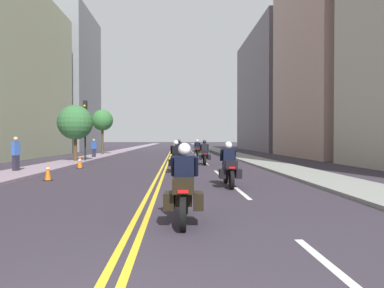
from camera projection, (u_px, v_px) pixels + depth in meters
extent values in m
plane|color=#312B36|center=(172.00, 150.00, 50.11)|extent=(264.00, 264.00, 0.00)
cube|color=gray|center=(127.00, 150.00, 49.80)|extent=(2.42, 144.00, 0.12)
cube|color=gray|center=(216.00, 150.00, 50.43)|extent=(2.42, 144.00, 0.12)
cube|color=yellow|center=(171.00, 150.00, 50.11)|extent=(0.12, 132.00, 0.01)
cube|color=yellow|center=(173.00, 150.00, 50.12)|extent=(0.12, 132.00, 0.01)
cube|color=silver|center=(332.00, 268.00, 4.30)|extent=(0.14, 2.40, 0.01)
cube|color=silver|center=(242.00, 193.00, 10.29)|extent=(0.14, 2.40, 0.01)
cube|color=silver|center=(218.00, 173.00, 16.28)|extent=(0.14, 2.40, 0.01)
cube|color=silver|center=(207.00, 164.00, 22.28)|extent=(0.14, 2.40, 0.01)
cube|color=silver|center=(200.00, 159.00, 28.27)|extent=(0.14, 2.40, 0.01)
cube|color=silver|center=(196.00, 155.00, 34.26)|extent=(0.14, 2.40, 0.01)
cube|color=silver|center=(193.00, 153.00, 40.26)|extent=(0.14, 2.40, 0.01)
cube|color=silver|center=(191.00, 151.00, 46.25)|extent=(0.14, 2.40, 0.01)
cube|color=silver|center=(190.00, 150.00, 52.24)|extent=(0.14, 2.40, 0.01)
cube|color=silver|center=(188.00, 148.00, 58.23)|extent=(0.14, 2.40, 0.01)
cube|color=#2D3847|center=(371.00, 77.00, 30.98)|extent=(0.04, 10.83, 0.90)
cube|color=gray|center=(69.00, 82.00, 47.42)|extent=(6.55, 12.13, 19.98)
cube|color=#2D3847|center=(46.00, 116.00, 47.34)|extent=(0.04, 10.19, 0.90)
cube|color=#2D3847|center=(45.00, 40.00, 47.17)|extent=(0.04, 10.19, 0.90)
cube|color=slate|center=(281.00, 92.00, 49.09)|extent=(9.59, 20.44, 17.50)
cube|color=#2D3847|center=(312.00, 121.00, 49.38)|extent=(0.04, 17.17, 0.90)
cube|color=#2D3847|center=(313.00, 100.00, 49.33)|extent=(0.04, 17.17, 0.90)
cube|color=#2D3847|center=(313.00, 79.00, 49.29)|extent=(0.04, 17.17, 0.90)
cube|color=#2D3847|center=(313.00, 58.00, 49.24)|extent=(0.04, 17.17, 0.90)
cylinder|color=black|center=(185.00, 199.00, 7.48)|extent=(0.15, 0.66, 0.65)
cylinder|color=black|center=(183.00, 213.00, 6.02)|extent=(0.15, 0.66, 0.65)
cube|color=silver|center=(185.00, 184.00, 7.47)|extent=(0.16, 0.33, 0.04)
cube|color=black|center=(184.00, 192.00, 6.75)|extent=(0.38, 1.12, 0.40)
cube|color=black|center=(183.00, 186.00, 6.09)|extent=(0.42, 0.38, 0.28)
cube|color=red|center=(183.00, 192.00, 5.90)|extent=(0.20, 0.04, 0.06)
cube|color=black|center=(169.00, 201.00, 6.31)|extent=(0.22, 0.45, 0.32)
cube|color=black|center=(198.00, 201.00, 6.31)|extent=(0.22, 0.45, 0.32)
cube|color=#B2C1CC|center=(185.00, 171.00, 7.21)|extent=(0.37, 0.14, 0.36)
cube|color=black|center=(184.00, 169.00, 6.69)|extent=(0.41, 0.28, 0.54)
cylinder|color=black|center=(173.00, 166.00, 6.84)|extent=(0.12, 0.29, 0.45)
cylinder|color=black|center=(196.00, 166.00, 6.84)|extent=(0.12, 0.29, 0.45)
sphere|color=white|center=(184.00, 149.00, 6.71)|extent=(0.26, 0.26, 0.26)
cylinder|color=black|center=(226.00, 175.00, 12.50)|extent=(0.13, 0.64, 0.64)
cylinder|color=black|center=(231.00, 180.00, 11.02)|extent=(0.13, 0.64, 0.64)
cube|color=silver|center=(226.00, 166.00, 12.49)|extent=(0.15, 0.32, 0.04)
cube|color=black|center=(228.00, 169.00, 11.75)|extent=(0.34, 1.13, 0.40)
cube|color=black|center=(231.00, 165.00, 11.09)|extent=(0.41, 0.37, 0.28)
cube|color=red|center=(232.00, 168.00, 10.90)|extent=(0.20, 0.03, 0.06)
cube|color=black|center=(222.00, 174.00, 11.30)|extent=(0.21, 0.44, 0.32)
cube|color=black|center=(238.00, 174.00, 11.32)|extent=(0.21, 0.44, 0.32)
cube|color=#B2C1CC|center=(227.00, 158.00, 12.22)|extent=(0.36, 0.13, 0.36)
cube|color=black|center=(229.00, 157.00, 11.70)|extent=(0.40, 0.27, 0.54)
cylinder|color=black|center=(221.00, 155.00, 11.84)|extent=(0.10, 0.28, 0.45)
cylinder|color=black|center=(235.00, 155.00, 11.85)|extent=(0.10, 0.28, 0.45)
sphere|color=white|center=(229.00, 145.00, 11.72)|extent=(0.26, 0.26, 0.26)
cylinder|color=black|center=(176.00, 164.00, 17.58)|extent=(0.13, 0.67, 0.67)
cylinder|color=black|center=(176.00, 167.00, 16.07)|extent=(0.13, 0.67, 0.67)
cube|color=silver|center=(176.00, 158.00, 17.57)|extent=(0.14, 0.32, 0.04)
cube|color=black|center=(176.00, 160.00, 16.82)|extent=(0.32, 1.14, 0.40)
cube|color=black|center=(176.00, 156.00, 16.14)|extent=(0.40, 0.36, 0.28)
cube|color=red|center=(176.00, 158.00, 15.95)|extent=(0.20, 0.03, 0.06)
cube|color=black|center=(170.00, 163.00, 16.36)|extent=(0.20, 0.44, 0.32)
cube|color=black|center=(182.00, 163.00, 16.38)|extent=(0.20, 0.44, 0.32)
cube|color=#B2C1CC|center=(176.00, 152.00, 17.30)|extent=(0.36, 0.12, 0.36)
cube|color=black|center=(176.00, 151.00, 16.76)|extent=(0.40, 0.26, 0.56)
cylinder|color=black|center=(171.00, 150.00, 16.90)|extent=(0.10, 0.28, 0.45)
cylinder|color=black|center=(181.00, 150.00, 16.92)|extent=(0.10, 0.28, 0.45)
sphere|color=white|center=(176.00, 143.00, 16.79)|extent=(0.26, 0.26, 0.26)
cylinder|color=black|center=(204.00, 159.00, 22.45)|extent=(0.14, 0.67, 0.66)
cylinder|color=black|center=(205.00, 160.00, 20.92)|extent=(0.14, 0.67, 0.66)
cube|color=silver|center=(204.00, 154.00, 22.45)|extent=(0.15, 0.32, 0.04)
cube|color=black|center=(204.00, 155.00, 21.68)|extent=(0.36, 1.17, 0.40)
cube|color=black|center=(205.00, 152.00, 20.99)|extent=(0.41, 0.37, 0.28)
cube|color=red|center=(205.00, 154.00, 20.80)|extent=(0.20, 0.04, 0.06)
cube|color=black|center=(201.00, 157.00, 21.22)|extent=(0.21, 0.45, 0.32)
cube|color=black|center=(209.00, 157.00, 21.23)|extent=(0.21, 0.45, 0.32)
cube|color=#B2C1CC|center=(204.00, 149.00, 22.17)|extent=(0.36, 0.13, 0.36)
cube|color=black|center=(205.00, 148.00, 21.63)|extent=(0.41, 0.27, 0.56)
cylinder|color=black|center=(201.00, 147.00, 21.77)|extent=(0.11, 0.28, 0.45)
cylinder|color=black|center=(208.00, 147.00, 21.78)|extent=(0.11, 0.28, 0.45)
sphere|color=black|center=(204.00, 142.00, 21.65)|extent=(0.26, 0.26, 0.26)
cylinder|color=black|center=(179.00, 156.00, 26.97)|extent=(0.15, 0.65, 0.65)
cylinder|color=black|center=(179.00, 157.00, 25.38)|extent=(0.15, 0.65, 0.65)
cube|color=silver|center=(179.00, 151.00, 26.96)|extent=(0.16, 0.33, 0.04)
cube|color=black|center=(179.00, 153.00, 26.17)|extent=(0.38, 1.22, 0.40)
cube|color=black|center=(179.00, 150.00, 25.45)|extent=(0.42, 0.38, 0.28)
cube|color=red|center=(179.00, 151.00, 25.26)|extent=(0.20, 0.04, 0.06)
cube|color=black|center=(175.00, 154.00, 25.69)|extent=(0.22, 0.45, 0.32)
cube|color=black|center=(182.00, 154.00, 25.69)|extent=(0.22, 0.45, 0.32)
cube|color=#B2C1CC|center=(179.00, 148.00, 26.67)|extent=(0.37, 0.14, 0.36)
cube|color=black|center=(179.00, 146.00, 26.11)|extent=(0.41, 0.28, 0.59)
cylinder|color=black|center=(176.00, 146.00, 26.26)|extent=(0.11, 0.29, 0.45)
cylinder|color=black|center=(182.00, 146.00, 26.26)|extent=(0.11, 0.29, 0.45)
sphere|color=black|center=(179.00, 141.00, 26.13)|extent=(0.26, 0.26, 0.26)
cylinder|color=black|center=(197.00, 153.00, 32.56)|extent=(0.11, 0.64, 0.64)
cylinder|color=black|center=(198.00, 154.00, 30.97)|extent=(0.11, 0.64, 0.64)
cube|color=silver|center=(197.00, 149.00, 32.56)|extent=(0.14, 0.32, 0.04)
cube|color=black|center=(197.00, 150.00, 31.76)|extent=(0.33, 1.22, 0.40)
cube|color=black|center=(198.00, 148.00, 31.04)|extent=(0.40, 0.36, 0.28)
cube|color=red|center=(198.00, 149.00, 30.85)|extent=(0.20, 0.03, 0.06)
cube|color=black|center=(195.00, 151.00, 31.27)|extent=(0.20, 0.44, 0.32)
cube|color=black|center=(200.00, 151.00, 31.29)|extent=(0.20, 0.44, 0.32)
cube|color=#B2C1CC|center=(197.00, 146.00, 32.26)|extent=(0.36, 0.13, 0.36)
cube|color=black|center=(197.00, 145.00, 31.70)|extent=(0.40, 0.26, 0.58)
cylinder|color=black|center=(195.00, 145.00, 31.84)|extent=(0.10, 0.28, 0.45)
cylinder|color=black|center=(200.00, 145.00, 31.86)|extent=(0.10, 0.28, 0.45)
sphere|color=white|center=(197.00, 141.00, 31.73)|extent=(0.26, 0.26, 0.26)
cylinder|color=black|center=(179.00, 151.00, 37.53)|extent=(0.14, 0.65, 0.65)
cylinder|color=black|center=(179.00, 151.00, 35.92)|extent=(0.14, 0.65, 0.65)
cube|color=silver|center=(179.00, 148.00, 37.52)|extent=(0.15, 0.32, 0.04)
cube|color=black|center=(179.00, 149.00, 36.72)|extent=(0.35, 1.23, 0.40)
cube|color=black|center=(179.00, 147.00, 35.99)|extent=(0.41, 0.37, 0.28)
cube|color=red|center=(179.00, 148.00, 35.80)|extent=(0.20, 0.04, 0.06)
cube|color=black|center=(176.00, 150.00, 36.22)|extent=(0.21, 0.44, 0.32)
cube|color=black|center=(181.00, 150.00, 36.26)|extent=(0.21, 0.44, 0.32)
cube|color=#B2C1CC|center=(179.00, 145.00, 37.23)|extent=(0.36, 0.13, 0.36)
cube|color=black|center=(179.00, 145.00, 36.66)|extent=(0.41, 0.27, 0.55)
cylinder|color=black|center=(177.00, 144.00, 36.79)|extent=(0.11, 0.28, 0.45)
cylinder|color=black|center=(181.00, 144.00, 36.83)|extent=(0.11, 0.28, 0.45)
sphere|color=black|center=(179.00, 141.00, 36.68)|extent=(0.26, 0.26, 0.26)
cube|color=black|center=(80.00, 168.00, 18.99)|extent=(0.36, 0.36, 0.03)
cone|color=orange|center=(80.00, 161.00, 18.99)|extent=(0.29, 0.29, 0.72)
cylinder|color=white|center=(80.00, 160.00, 18.99)|extent=(0.19, 0.19, 0.08)
cube|color=black|center=(48.00, 180.00, 13.30)|extent=(0.31, 0.31, 0.03)
cone|color=orange|center=(48.00, 170.00, 13.29)|extent=(0.25, 0.25, 0.77)
cylinder|color=white|center=(48.00, 168.00, 13.29)|extent=(0.17, 0.17, 0.08)
cylinder|color=black|center=(85.00, 136.00, 24.16)|extent=(0.12, 0.12, 3.79)
cube|color=black|center=(85.00, 106.00, 24.13)|extent=(0.28, 0.28, 0.80)
sphere|color=yellow|center=(84.00, 106.00, 23.98)|extent=(0.18, 0.18, 0.18)
cube|color=#282535|center=(16.00, 164.00, 16.26)|extent=(0.28, 0.33, 0.89)
cube|color=#355CB1|center=(16.00, 148.00, 16.25)|extent=(0.33, 0.41, 0.70)
sphere|color=tan|center=(16.00, 139.00, 16.24)|extent=(0.22, 0.22, 0.22)
cube|color=#2A2B39|center=(94.00, 154.00, 28.70)|extent=(0.34, 0.32, 0.83)
cube|color=blue|center=(94.00, 145.00, 28.68)|extent=(0.42, 0.38, 0.65)
sphere|color=tan|center=(94.00, 140.00, 28.68)|extent=(0.22, 0.22, 0.22)
cylinder|color=#4F3822|center=(75.00, 148.00, 23.62)|extent=(0.24, 0.24, 2.03)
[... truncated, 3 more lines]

